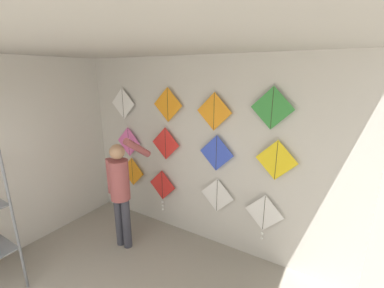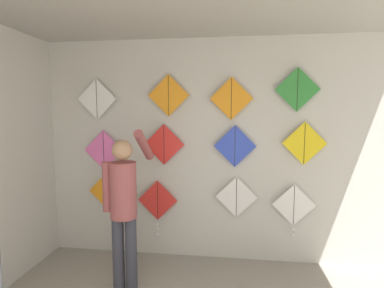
% 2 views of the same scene
% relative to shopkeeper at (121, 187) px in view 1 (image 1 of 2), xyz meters
% --- Properties ---
extents(back_panel, '(4.73, 0.06, 2.80)m').
position_rel_shopkeeper_xyz_m(back_panel, '(0.69, 0.82, 0.43)').
color(back_panel, beige).
rests_on(back_panel, ground).
extents(left_panel, '(0.06, 4.14, 2.80)m').
position_rel_shopkeeper_xyz_m(left_panel, '(-1.30, -0.87, 0.43)').
color(left_panel, beige).
rests_on(left_panel, ground).
extents(ceiling_slab, '(4.73, 4.14, 0.04)m').
position_rel_shopkeeper_xyz_m(ceiling_slab, '(0.69, -0.87, 1.85)').
color(ceiling_slab, '#A8A399').
extents(shopkeeper, '(0.44, 0.61, 1.72)m').
position_rel_shopkeeper_xyz_m(shopkeeper, '(0.00, 0.00, 0.00)').
color(shopkeeper, '#383842').
rests_on(shopkeeper, ground).
extents(kite_0, '(0.52, 0.01, 0.52)m').
position_rel_shopkeeper_xyz_m(kite_0, '(-0.49, 0.73, -0.12)').
color(kite_0, orange).
extents(kite_1, '(0.52, 0.04, 0.73)m').
position_rel_shopkeeper_xyz_m(kite_1, '(0.18, 0.73, -0.26)').
color(kite_1, red).
extents(kite_2, '(0.52, 0.01, 0.52)m').
position_rel_shopkeeper_xyz_m(kite_2, '(1.19, 0.73, -0.13)').
color(kite_2, white).
extents(kite_3, '(0.52, 0.04, 0.66)m').
position_rel_shopkeeper_xyz_m(kite_3, '(1.89, 0.73, -0.23)').
color(kite_3, white).
extents(kite_4, '(0.52, 0.01, 0.52)m').
position_rel_shopkeeper_xyz_m(kite_4, '(-0.53, 0.73, 0.43)').
color(kite_4, pink).
extents(kite_5, '(0.52, 0.01, 0.52)m').
position_rel_shopkeeper_xyz_m(kite_5, '(0.27, 0.73, 0.52)').
color(kite_5, red).
extents(kite_6, '(0.52, 0.01, 0.52)m').
position_rel_shopkeeper_xyz_m(kite_6, '(1.16, 0.73, 0.51)').
color(kite_6, blue).
extents(kite_7, '(0.52, 0.01, 0.52)m').
position_rel_shopkeeper_xyz_m(kite_7, '(1.98, 0.73, 0.55)').
color(kite_7, yellow).
extents(kite_8, '(0.52, 0.01, 0.52)m').
position_rel_shopkeeper_xyz_m(kite_8, '(-0.60, 0.73, 1.09)').
color(kite_8, white).
extents(kite_9, '(0.52, 0.01, 0.52)m').
position_rel_shopkeeper_xyz_m(kite_9, '(0.34, 0.73, 1.13)').
color(kite_9, orange).
extents(kite_10, '(0.52, 0.01, 0.52)m').
position_rel_shopkeeper_xyz_m(kite_10, '(1.11, 0.73, 1.09)').
color(kite_10, orange).
extents(kite_11, '(0.52, 0.01, 0.52)m').
position_rel_shopkeeper_xyz_m(kite_11, '(1.88, 0.73, 1.19)').
color(kite_11, '#338C38').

